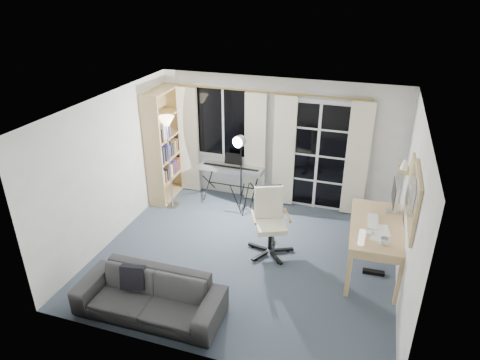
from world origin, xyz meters
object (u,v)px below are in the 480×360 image
monitor (395,194)px  mug (384,241)px  bookshelf (162,148)px  studio_light (240,151)px  keyboard_piano (231,169)px  office_chair (269,215)px  desk (376,230)px  sofa (149,290)px  torchiere_lamp (167,135)px

monitor → mug: 0.98m
bookshelf → studio_light: (1.62, -0.21, 0.22)m
keyboard_piano → mug: size_ratio=9.57×
office_chair → desk: bearing=-25.7°
desk → monitor: bearing=63.9°
desk → mug: bearing=-81.2°
sofa → mug: bearing=24.9°
office_chair → studio_light: bearing=106.2°
studio_light → office_chair: size_ratio=1.46×
office_chair → monitor: monitor is taller
torchiere_lamp → studio_light: size_ratio=1.14×
studio_light → sofa: studio_light is taller
studio_light → office_chair: studio_light is taller
mug → bookshelf: bearing=157.5°
torchiere_lamp → keyboard_piano: (1.00, 0.56, -0.76)m
sofa → desk: bearing=33.7°
monitor → sofa: bearing=-144.1°
desk → mug: mug is taller
keyboard_piano → office_chair: office_chair is taller
torchiere_lamp → monitor: torchiere_lamp is taller
keyboard_piano → studio_light: (0.30, -0.42, 0.57)m
bookshelf → sofa: (1.32, -3.04, -0.65)m
office_chair → sofa: office_chair is taller
torchiere_lamp → mug: size_ratio=13.83×
studio_light → desk: bearing=-5.1°
desk → sofa: desk is taller
torchiere_lamp → sofa: 3.06m
office_chair → sofa: (-1.09, -1.89, -0.25)m
studio_light → desk: 2.65m
torchiere_lamp → office_chair: torchiere_lamp is taller
studio_light → mug: 2.93m
office_chair → desk: (1.59, -0.05, 0.06)m
keyboard_piano → monitor: monitor is taller
keyboard_piano → bookshelf: bearing=-170.1°
monitor → keyboard_piano: bearing=159.1°
sofa → keyboard_piano: bearing=89.4°
keyboard_piano → desk: bearing=-26.8°
studio_light → mug: bearing=-13.5°
studio_light → office_chair: bearing=-32.4°
studio_light → sofa: size_ratio=0.81×
keyboard_piano → sofa: (0.01, -3.25, -0.30)m
studio_light → sofa: (-0.30, -2.83, -0.87)m
keyboard_piano → mug: 3.39m
torchiere_lamp → keyboard_piano: bearing=29.0°
studio_light → sofa: bearing=-78.6°
torchiere_lamp → sofa: torchiere_lamp is taller
mug → office_chair: bearing=162.0°
monitor → sofa: 3.75m
studio_light → desk: (2.39, -0.99, -0.56)m
bookshelf → torchiere_lamp: bookshelf is taller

